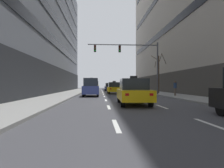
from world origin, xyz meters
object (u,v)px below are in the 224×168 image
taxi_driving_0 (133,92)px  taxi_driving_2 (92,86)px  car_driving_5 (95,86)px  car_driving_1 (109,87)px  traffic_signal_0 (134,56)px  street_tree_1 (158,73)px  car_driving_6 (91,87)px  taxi_driving_3 (93,86)px  pedestrian_0 (175,87)px  taxi_driving_4 (114,88)px

taxi_driving_0 → taxi_driving_2: bearing=102.2°
car_driving_5 → car_driving_1: bearing=-38.6°
traffic_signal_0 → street_tree_1: bearing=35.7°
car_driving_5 → street_tree_1: (9.52, -16.45, 1.93)m
car_driving_5 → traffic_signal_0: (5.41, -19.40, 3.89)m
taxi_driving_2 → car_driving_6: size_ratio=1.06×
taxi_driving_2 → traffic_signal_0: 8.31m
taxi_driving_3 → street_tree_1: 13.92m
traffic_signal_0 → street_tree_1: 5.42m
car_driving_1 → pedestrian_0: size_ratio=2.75×
car_driving_1 → taxi_driving_2: size_ratio=0.97×
taxi_driving_2 → car_driving_5: size_ratio=1.06×
street_tree_1 → taxi_driving_0: bearing=-113.9°
taxi_driving_3 → pedestrian_0: bearing=-60.4°
car_driving_1 → pedestrian_0: (6.11, -20.56, 0.26)m
traffic_signal_0 → pedestrian_0: (3.84, -3.68, -3.86)m
car_driving_1 → pedestrian_0: pedestrian_0 is taller
car_driving_5 → car_driving_6: car_driving_5 is taller
taxi_driving_0 → street_tree_1: bearing=66.1°
taxi_driving_0 → street_tree_1: street_tree_1 is taller
taxi_driving_0 → taxi_driving_4: size_ratio=1.05×
taxi_driving_0 → taxi_driving_2: (-3.45, 15.95, 0.23)m
taxi_driving_0 → traffic_signal_0: size_ratio=0.52×
taxi_driving_2 → car_driving_6: taxi_driving_2 is taller
taxi_driving_2 → car_driving_1: bearing=74.7°
traffic_signal_0 → car_driving_5: bearing=105.6°
pedestrian_0 → taxi_driving_2: bearing=137.7°
taxi_driving_3 → street_tree_1: bearing=-45.7°
taxi_driving_4 → traffic_signal_0: bearing=-59.9°
taxi_driving_0 → traffic_signal_0: (2.10, 11.09, 4.07)m
taxi_driving_0 → car_driving_6: bearing=109.7°
taxi_driving_2 → street_tree_1: size_ratio=0.80×
street_tree_1 → car_driving_6: bearing=-152.1°
taxi_driving_2 → traffic_signal_0: bearing=-41.2°
street_tree_1 → taxi_driving_4: bearing=172.0°
taxi_driving_2 → taxi_driving_0: bearing=-77.8°
car_driving_6 → car_driving_5: bearing=90.2°
taxi_driving_0 → taxi_driving_3: 24.15m
car_driving_1 → taxi_driving_3: bearing=-128.7°
car_driving_6 → car_driving_1: bearing=80.8°
pedestrian_0 → traffic_signal_0: bearing=136.3°
car_driving_5 → taxi_driving_4: bearing=-78.4°
taxi_driving_0 → taxi_driving_2: taxi_driving_2 is taller
car_driving_6 → street_tree_1: bearing=27.9°
car_driving_1 → taxi_driving_3: (-3.26, -4.07, 0.24)m
car_driving_5 → traffic_signal_0: 20.51m
taxi_driving_3 → taxi_driving_4: size_ratio=0.99×
street_tree_1 → car_driving_5: bearing=120.1°
car_driving_6 → traffic_signal_0: 6.93m
taxi_driving_0 → taxi_driving_3: size_ratio=1.06×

